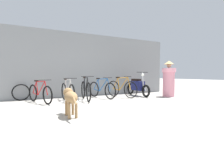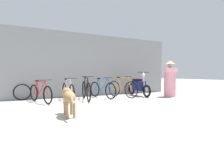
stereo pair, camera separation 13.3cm
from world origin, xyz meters
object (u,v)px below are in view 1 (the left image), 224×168
stray_dog (70,97)px  spare_tire_left (21,92)px  bicycle_2 (86,90)px  bicycle_4 (122,89)px  person_in_robes (169,79)px  bicycle_0 (40,93)px  bicycle_1 (68,92)px  motorcycle (138,86)px  bicycle_3 (102,90)px

stray_dog → spare_tire_left: stray_dog is taller
bicycle_2 → bicycle_4: bicycle_2 is taller
bicycle_2 → person_in_robes: size_ratio=1.10×
bicycle_0 → person_in_robes: person_in_robes is taller
bicycle_1 → bicycle_2: 0.70m
bicycle_0 → spare_tire_left: 1.02m
motorcycle → stray_dog: 4.54m
bicycle_0 → bicycle_1: size_ratio=0.92×
stray_dog → spare_tire_left: (-1.00, 3.28, -0.14)m
bicycle_0 → bicycle_4: bearing=68.8°
bicycle_1 → bicycle_0: bearing=-97.3°
bicycle_0 → bicycle_3: (2.42, 0.11, 0.02)m
spare_tire_left → bicycle_3: bearing=-13.8°
bicycle_0 → bicycle_4: 3.29m
bicycle_0 → motorcycle: bearing=70.5°
bicycle_4 → bicycle_1: bearing=-106.9°
bicycle_2 → motorcycle: (2.60, 0.15, 0.06)m
stray_dog → bicycle_3: bearing=-33.6°
bicycle_0 → bicycle_3: 2.42m
bicycle_0 → bicycle_3: size_ratio=0.93×
bicycle_4 → motorcycle: bearing=78.8°
bicycle_1 → spare_tire_left: bearing=-122.9°
bicycle_1 → motorcycle: motorcycle is taller
bicycle_4 → person_in_robes: person_in_robes is taller
motorcycle → person_in_robes: 1.42m
bicycle_4 → bicycle_2: bearing=-106.3°
motorcycle → stray_dog: (-3.81, -2.47, 0.01)m
bicycle_4 → motorcycle: motorcycle is taller
bicycle_0 → stray_dog: size_ratio=1.48×
bicycle_0 → bicycle_4: bicycle_4 is taller
bicycle_1 → bicycle_2: bicycle_2 is taller
bicycle_2 → bicycle_3: bearing=114.4°
bicycle_0 → bicycle_1: 0.95m
bicycle_1 → bicycle_4: size_ratio=1.09×
bicycle_3 → bicycle_0: bearing=-100.6°
bicycle_2 → bicycle_4: 1.65m
stray_dog → person_in_robes: (4.85, 1.57, 0.34)m
motorcycle → spare_tire_left: 4.88m
bicycle_4 → person_in_robes: bearing=50.5°
bicycle_1 → person_in_robes: (4.33, -0.76, 0.44)m
stray_dog → bicycle_0: bearing=14.4°
motorcycle → person_in_robes: person_in_robes is taller
bicycle_0 → stray_dog: bearing=-10.0°
bicycle_0 → spare_tire_left: (-0.57, 0.84, -0.02)m
bicycle_0 → spare_tire_left: size_ratio=2.55×
bicycle_1 → motorcycle: bearing=91.6°
person_in_robes → bicycle_1: bearing=-18.8°
bicycle_0 → bicycle_3: bicycle_3 is taller
bicycle_4 → bicycle_0: bearing=-109.0°
bicycle_4 → spare_tire_left: (-3.86, 0.91, -0.06)m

